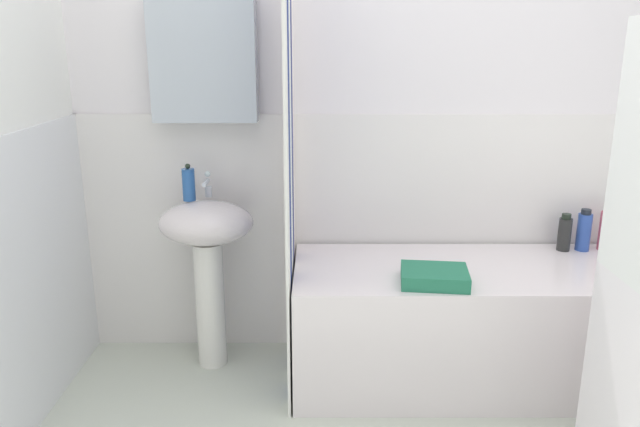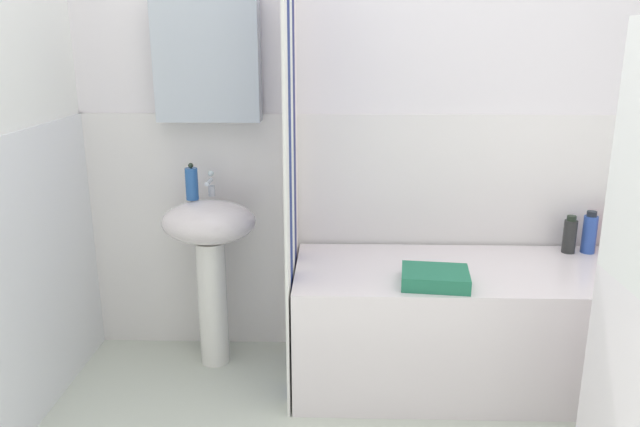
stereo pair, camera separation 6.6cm
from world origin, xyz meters
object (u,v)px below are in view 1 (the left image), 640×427
conditioner_bottle (565,233)px  lotion_bottle (584,231)px  sink (207,247)px  soap_dispenser (189,184)px  body_wash_bottle (606,230)px  towel_folded (435,276)px  bathtub (468,323)px

conditioner_bottle → lotion_bottle: bearing=1.5°
sink → soap_dispenser: soap_dispenser is taller
body_wash_bottle → towel_folded: body_wash_bottle is taller
sink → conditioner_bottle: (1.71, 0.09, 0.04)m
sink → conditioner_bottle: 1.71m
bathtub → conditioner_bottle: bearing=25.1°
towel_folded → body_wash_bottle: bearing=25.6°
sink → lotion_bottle: sink is taller
soap_dispenser → towel_folded: bearing=-18.2°
bathtub → lotion_bottle: bearing=21.7°
body_wash_bottle → towel_folded: size_ratio=0.77×
towel_folded → sink: bearing=162.0°
body_wash_bottle → lotion_bottle: body_wash_bottle is taller
conditioner_bottle → towel_folded: conditioner_bottle is taller
sink → conditioner_bottle: bearing=3.1°
soap_dispenser → bathtub: 1.44m
bathtub → conditioner_bottle: size_ratio=8.73×
bathtub → soap_dispenser: bearing=172.6°
lotion_bottle → sink: bearing=-176.9°
body_wash_bottle → conditioner_bottle: size_ratio=1.16×
soap_dispenser → bathtub: soap_dispenser is taller
bathtub → lotion_bottle: lotion_bottle is taller
conditioner_bottle → body_wash_bottle: bearing=3.4°
bathtub → conditioner_bottle: 0.66m
conditioner_bottle → soap_dispenser: bearing=-177.9°
sink → soap_dispenser: bearing=159.0°
conditioner_bottle → bathtub: bearing=-154.9°
towel_folded → soap_dispenser: bearing=161.8°
conditioner_bottle → sink: bearing=-176.9°
bathtub → lotion_bottle: 0.74m
bathtub → towel_folded: towel_folded is taller
body_wash_bottle → towel_folded: (-0.91, -0.43, -0.07)m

